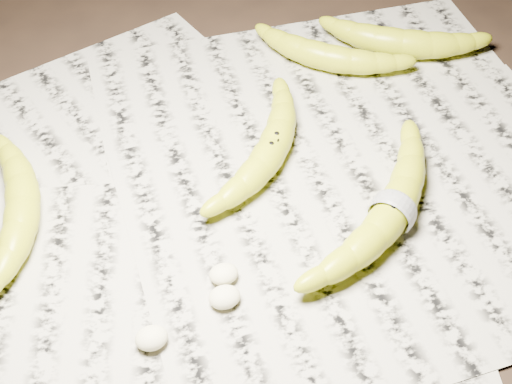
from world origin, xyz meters
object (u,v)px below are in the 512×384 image
object	(u,v)px
banana_taped	(393,210)
banana_upper_a	(326,55)
banana_upper_b	(403,41)
banana_center	(272,147)
banana_left_b	(22,204)

from	to	relation	value
banana_taped	banana_upper_a	distance (m)	0.28
banana_upper_a	banana_upper_b	size ratio (longest dim) A/B	0.96
banana_taped	banana_upper_a	bearing A→B (deg)	42.08
banana_center	banana_upper_b	bearing A→B (deg)	-20.08
banana_left_b	banana_center	world-z (taller)	same
banana_left_b	banana_upper_a	bearing A→B (deg)	-62.97
banana_center	banana_upper_a	bearing A→B (deg)	-1.70
banana_taped	banana_upper_a	xyz separation A→B (m)	(0.04, 0.28, -0.00)
banana_taped	banana_upper_a	size ratio (longest dim) A/B	1.29
banana_center	banana_upper_b	distance (m)	0.27
banana_left_b	banana_upper_b	size ratio (longest dim) A/B	1.01
banana_upper_b	banana_upper_a	bearing A→B (deg)	-154.17
banana_center	banana_upper_b	xyz separation A→B (m)	(0.24, 0.14, 0.00)
banana_upper_a	banana_center	bearing A→B (deg)	-92.03
banana_center	banana_taped	xyz separation A→B (m)	(0.09, -0.13, 0.00)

